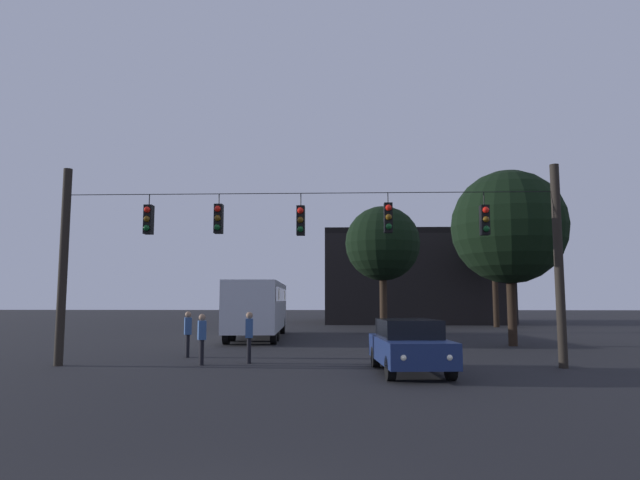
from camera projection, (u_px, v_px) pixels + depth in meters
ground_plane at (320, 340)px, 28.77m from camera, size 168.00×168.00×0.00m
overhead_signal_span at (307, 249)px, 17.45m from camera, size 16.10×0.44×6.38m
city_bus at (259, 304)px, 30.04m from camera, size 3.09×11.12×3.00m
car_near_right at (409, 345)px, 15.70m from camera, size 2.10×4.44×1.52m
pedestrian_crossing_left at (188, 331)px, 20.00m from camera, size 0.35×0.42×1.66m
pedestrian_crossing_center at (202, 336)px, 17.63m from camera, size 0.35×0.42×1.63m
pedestrian_crossing_right at (249, 334)px, 18.15m from camera, size 0.29×0.39×1.69m
corner_building at (410, 279)px, 52.10m from camera, size 15.87×13.47×8.17m
tree_left_silhouette at (494, 245)px, 42.53m from camera, size 4.31×4.31×8.50m
tree_behind_building at (509, 227)px, 25.41m from camera, size 5.28×5.28×8.10m
tree_right_far at (383, 244)px, 36.36m from camera, size 4.97×4.97×8.30m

